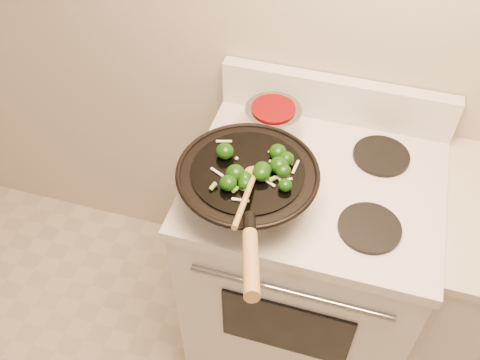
% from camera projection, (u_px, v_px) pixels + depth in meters
% --- Properties ---
extents(stove, '(0.78, 0.67, 1.08)m').
position_uv_depth(stove, '(304.00, 260.00, 1.98)').
color(stove, white).
rests_on(stove, ground).
extents(wok, '(0.41, 0.66, 0.26)m').
position_uv_depth(wok, '(248.00, 185.00, 1.52)').
color(wok, black).
rests_on(wok, stove).
extents(stirfry, '(0.26, 0.22, 0.05)m').
position_uv_depth(stirfry, '(257.00, 168.00, 1.46)').
color(stirfry, '#0F3508').
rests_on(stirfry, wok).
extents(wooden_spoon, '(0.06, 0.27, 0.08)m').
position_uv_depth(wooden_spoon, '(250.00, 187.00, 1.41)').
color(wooden_spoon, '#AE8045').
rests_on(wooden_spoon, wok).
extents(saucepan, '(0.18, 0.29, 0.11)m').
position_uv_depth(saucepan, '(273.00, 121.00, 1.73)').
color(saucepan, '#92959A').
rests_on(saucepan, stove).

